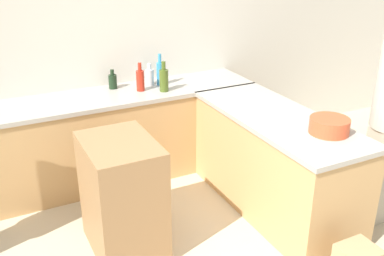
{
  "coord_description": "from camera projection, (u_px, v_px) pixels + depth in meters",
  "views": [
    {
      "loc": [
        -1.22,
        -2.05,
        2.27
      ],
      "look_at": [
        0.18,
        0.74,
        0.93
      ],
      "focal_mm": 42.0,
      "sensor_mm": 36.0,
      "label": 1
    }
  ],
  "objects": [
    {
      "name": "wall_back",
      "position": [
        107.0,
        38.0,
        4.39
      ],
      "size": [
        8.0,
        0.06,
        2.7
      ],
      "color": "silver",
      "rests_on": "ground_plane"
    },
    {
      "name": "counter_back",
      "position": [
        123.0,
        135.0,
        4.47
      ],
      "size": [
        2.67,
        0.64,
        0.88
      ],
      "color": "tan",
      "rests_on": "ground_plane"
    },
    {
      "name": "counter_peninsula",
      "position": [
        274.0,
        163.0,
        3.93
      ],
      "size": [
        0.69,
        1.74,
        0.88
      ],
      "color": "tan",
      "rests_on": "ground_plane"
    },
    {
      "name": "island_table",
      "position": [
        122.0,
        197.0,
        3.39
      ],
      "size": [
        0.5,
        0.69,
        0.91
      ],
      "color": "#997047",
      "rests_on": "ground_plane"
    },
    {
      "name": "mixing_bowl",
      "position": [
        329.0,
        126.0,
        3.4
      ],
      "size": [
        0.3,
        0.3,
        0.12
      ],
      "color": "#DB512D",
      "rests_on": "counter_peninsula"
    },
    {
      "name": "olive_oil_bottle",
      "position": [
        164.0,
        79.0,
        4.3
      ],
      "size": [
        0.09,
        0.09,
        0.29
      ],
      "color": "#475B1E",
      "rests_on": "counter_back"
    },
    {
      "name": "wine_bottle_dark",
      "position": [
        113.0,
        81.0,
        4.4
      ],
      "size": [
        0.08,
        0.08,
        0.19
      ],
      "color": "black",
      "rests_on": "counter_back"
    },
    {
      "name": "dish_soap_bottle",
      "position": [
        160.0,
        73.0,
        4.48
      ],
      "size": [
        0.07,
        0.07,
        0.32
      ],
      "color": "#338CBF",
      "rests_on": "counter_back"
    },
    {
      "name": "hot_sauce_bottle",
      "position": [
        140.0,
        80.0,
        4.32
      ],
      "size": [
        0.08,
        0.08,
        0.28
      ],
      "color": "red",
      "rests_on": "counter_back"
    },
    {
      "name": "vinegar_bottle_clear",
      "position": [
        150.0,
        76.0,
        4.5
      ],
      "size": [
        0.08,
        0.08,
        0.22
      ],
      "color": "silver",
      "rests_on": "counter_back"
    }
  ]
}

